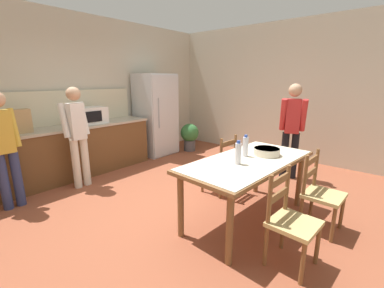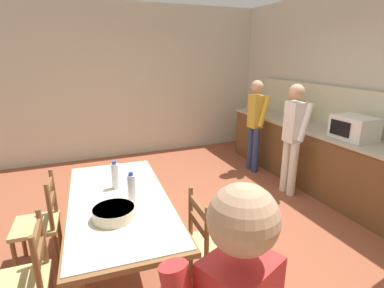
{
  "view_description": "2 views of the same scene",
  "coord_description": "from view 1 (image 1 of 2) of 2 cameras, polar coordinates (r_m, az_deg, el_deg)",
  "views": [
    {
      "loc": [
        -2.38,
        -2.25,
        1.71
      ],
      "look_at": [
        0.03,
        -0.2,
        0.91
      ],
      "focal_mm": 24.0,
      "sensor_mm": 36.0,
      "label": 1
    },
    {
      "loc": [
        2.68,
        -1.17,
        2.0
      ],
      "look_at": [
        -0.29,
        0.04,
        1.02
      ],
      "focal_mm": 28.0,
      "sensor_mm": 36.0,
      "label": 2
    }
  ],
  "objects": [
    {
      "name": "ground_plane",
      "position": [
        3.7,
        -2.67,
        -13.37
      ],
      "size": [
        8.32,
        8.32,
        0.0
      ],
      "primitive_type": "plane",
      "color": "brown"
    },
    {
      "name": "wall_back",
      "position": [
        5.47,
        -24.04,
        10.26
      ],
      "size": [
        6.52,
        0.12,
        2.9
      ],
      "primitive_type": "cube",
      "color": "beige",
      "rests_on": "ground"
    },
    {
      "name": "wall_right",
      "position": [
        6.08,
        19.03,
        10.99
      ],
      "size": [
        0.12,
        5.2,
        2.9
      ],
      "primitive_type": "cube",
      "color": "beige",
      "rests_on": "ground"
    },
    {
      "name": "kitchen_counter",
      "position": [
        4.94,
        -28.24,
        -2.19
      ],
      "size": [
        3.55,
        0.66,
        0.92
      ],
      "color": "brown",
      "rests_on": "ground"
    },
    {
      "name": "counter_splashback",
      "position": [
        5.1,
        -30.52,
        6.69
      ],
      "size": [
        3.51,
        0.03,
        0.6
      ],
      "primitive_type": "cube",
      "color": "beige",
      "rests_on": "kitchen_counter"
    },
    {
      "name": "refrigerator",
      "position": [
        5.99,
        -7.98,
        6.43
      ],
      "size": [
        0.8,
        0.73,
        1.83
      ],
      "color": "silver",
      "rests_on": "ground"
    },
    {
      "name": "microwave",
      "position": [
        5.09,
        -21.52,
        5.95
      ],
      "size": [
        0.5,
        0.39,
        0.3
      ],
      "color": "white",
      "rests_on": "kitchen_counter"
    },
    {
      "name": "paper_bag",
      "position": [
        4.67,
        -33.66,
        4.25
      ],
      "size": [
        0.24,
        0.16,
        0.36
      ],
      "primitive_type": "cube",
      "color": "tan",
      "rests_on": "kitchen_counter"
    },
    {
      "name": "dining_table",
      "position": [
        3.16,
        12.34,
        -4.91
      ],
      "size": [
        1.87,
        0.96,
        0.79
      ],
      "rotation": [
        0.0,
        0.0,
        -0.06
      ],
      "color": "brown",
      "rests_on": "ground"
    },
    {
      "name": "bottle_near_centre",
      "position": [
        2.91,
        10.2,
        -2.05
      ],
      "size": [
        0.07,
        0.07,
        0.27
      ],
      "color": "silver",
      "rests_on": "dining_table"
    },
    {
      "name": "bottle_off_centre",
      "position": [
        3.22,
        11.78,
        -0.52
      ],
      "size": [
        0.07,
        0.07,
        0.27
      ],
      "color": "silver",
      "rests_on": "dining_table"
    },
    {
      "name": "serving_bowl",
      "position": [
        3.35,
        16.26,
        -1.53
      ],
      "size": [
        0.32,
        0.32,
        0.09
      ],
      "color": "beige",
      "rests_on": "dining_table"
    },
    {
      "name": "chair_side_near_right",
      "position": [
        3.34,
        26.64,
        -9.78
      ],
      "size": [
        0.43,
        0.42,
        0.91
      ],
      "rotation": [
        0.0,
        0.0,
        -0.04
      ],
      "color": "brown",
      "rests_on": "ground"
    },
    {
      "name": "chair_side_far_right",
      "position": [
        3.94,
        6.39,
        -4.68
      ],
      "size": [
        0.43,
        0.41,
        0.91
      ],
      "rotation": [
        0.0,
        0.0,
        3.11
      ],
      "color": "brown",
      "rests_on": "ground"
    },
    {
      "name": "chair_side_near_left",
      "position": [
        2.63,
        20.99,
        -15.69
      ],
      "size": [
        0.44,
        0.42,
        0.91
      ],
      "rotation": [
        0.0,
        0.0,
        -0.06
      ],
      "color": "brown",
      "rests_on": "ground"
    },
    {
      "name": "person_at_sink",
      "position": [
        4.14,
        -36.29,
        -0.14
      ],
      "size": [
        0.39,
        0.27,
        1.57
      ],
      "rotation": [
        0.0,
        0.0,
        1.57
      ],
      "color": "navy",
      "rests_on": "ground"
    },
    {
      "name": "person_at_counter",
      "position": [
        4.42,
        -24.16,
        2.38
      ],
      "size": [
        0.4,
        0.28,
        1.6
      ],
      "rotation": [
        0.0,
        0.0,
        1.57
      ],
      "color": "silver",
      "rests_on": "ground"
    },
    {
      "name": "person_by_table",
      "position": [
        4.72,
        21.31,
        3.63
      ],
      "size": [
        0.37,
        0.47,
        1.64
      ],
      "rotation": [
        0.0,
        0.0,
        3.54
      ],
      "color": "black",
      "rests_on": "ground"
    },
    {
      "name": "potted_plant",
      "position": [
        6.26,
        -0.53,
        1.98
      ],
      "size": [
        0.44,
        0.44,
        0.67
      ],
      "color": "#4C4C51",
      "rests_on": "ground"
    }
  ]
}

